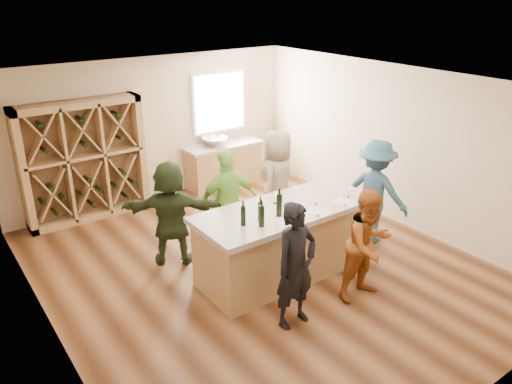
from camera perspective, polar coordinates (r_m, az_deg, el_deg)
floor at (r=7.83m, az=0.26°, el=-8.76°), size 6.00×7.00×0.10m
ceiling at (r=6.79m, az=0.31°, el=12.63°), size 6.00×7.00×0.10m
wall_back at (r=10.13m, az=-11.70°, el=7.10°), size 6.00×0.10×2.80m
wall_front at (r=5.08m, az=25.00°, el=-10.90°), size 6.00×0.10×2.80m
wall_left at (r=6.08m, az=-23.77°, el=-5.09°), size 0.10×7.00×2.80m
wall_right at (r=9.22m, az=15.87°, el=5.17°), size 0.10×7.00×2.80m
window_frame at (r=10.66m, az=-4.24°, el=10.21°), size 1.30×0.06×1.30m
window_pane at (r=10.63m, az=-4.14°, el=10.17°), size 1.18×0.01×1.18m
wine_rack at (r=9.48m, az=-19.08°, el=3.34°), size 2.20×0.45×2.20m
back_counter_base at (r=10.75m, az=-3.73°, el=3.00°), size 1.60×0.58×0.86m
back_counter_top at (r=10.60m, az=-3.79°, el=5.34°), size 1.70×0.62×0.06m
sink at (r=10.47m, az=-4.74°, el=5.79°), size 0.54×0.54×0.19m
faucet at (r=10.60m, az=-5.26°, el=6.31°), size 0.02×0.02×0.30m
tasting_counter_base at (r=7.42m, az=3.38°, el=-5.84°), size 2.60×1.00×1.00m
tasting_counter_top at (r=7.17m, az=3.48°, el=-2.04°), size 2.72×1.12×0.08m
wine_bottle_a at (r=6.57m, az=-1.47°, el=-2.73°), size 0.07×0.07×0.27m
wine_bottle_b at (r=6.53m, az=0.65°, el=-2.76°), size 0.08×0.08×0.30m
wine_bottle_c at (r=6.70m, az=0.50°, el=-2.22°), size 0.09×0.09×0.27m
wine_bottle_e at (r=6.82m, az=2.67°, el=-1.49°), size 0.10×0.10×0.33m
wine_glass_a at (r=6.63m, az=4.12°, el=-2.99°), size 0.09×0.09×0.18m
wine_glass_b at (r=6.90m, az=7.13°, el=-2.07°), size 0.08×0.08×0.17m
wine_glass_c at (r=7.28m, az=10.17°, el=-0.85°), size 0.08×0.08×0.19m
wine_glass_d at (r=7.27m, az=6.89°, el=-0.69°), size 0.07×0.07×0.18m
wine_glass_e at (r=7.58m, az=10.49°, el=0.03°), size 0.08×0.08×0.17m
tasting_menu_a at (r=6.72m, az=3.29°, el=-3.42°), size 0.30×0.36×0.00m
tasting_menu_b at (r=7.07m, az=7.19°, el=-2.21°), size 0.30×0.37×0.00m
tasting_menu_c at (r=7.42m, az=10.13°, el=-1.16°), size 0.29×0.35×0.00m
person_near_left at (r=6.22m, az=4.57°, el=-8.39°), size 0.63×0.48×1.67m
person_near_right at (r=6.91m, az=12.73°, el=-5.92°), size 0.79×0.45×1.58m
person_server at (r=8.43m, az=13.41°, el=0.03°), size 0.90×1.25×1.76m
person_far_mid at (r=7.94m, az=-3.20°, el=-1.11°), size 1.05×0.66×1.68m
person_far_right at (r=8.60m, az=2.51°, el=1.22°), size 1.04×0.90×1.79m
person_far_left at (r=7.67m, az=-9.70°, el=-2.39°), size 1.59×1.29×1.66m
wine_glass_f at (r=7.24m, az=2.20°, el=-0.67°), size 0.07×0.07×0.18m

